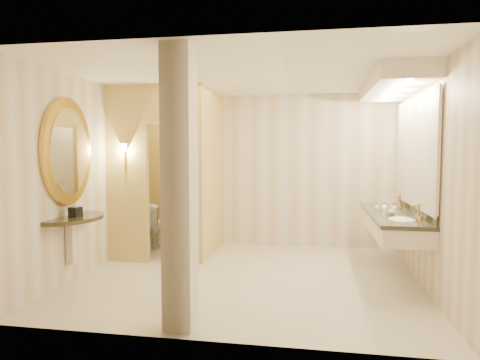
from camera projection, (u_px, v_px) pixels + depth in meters
name	position (u px, v px, depth m)	size (l,w,h in m)	color
floor	(247.00, 277.00, 5.80)	(4.50, 4.50, 0.00)	beige
ceiling	(247.00, 75.00, 5.62)	(4.50, 4.50, 0.00)	white
wall_back	(264.00, 171.00, 7.68)	(4.50, 0.02, 2.70)	beige
wall_front	(211.00, 192.00, 3.74)	(4.50, 0.02, 2.70)	beige
wall_left	(91.00, 176.00, 6.09)	(0.02, 4.00, 2.70)	beige
wall_right	(425.00, 180.00, 5.33)	(0.02, 4.00, 2.70)	beige
toilet_closet	(187.00, 171.00, 6.85)	(1.50, 1.55, 2.70)	#D7C670
wall_sconce	(125.00, 149.00, 6.43)	(0.14, 0.14, 0.42)	#B8803B
vanity	(396.00, 157.00, 5.75)	(0.75, 2.38, 2.09)	silver
console_shelf	(68.00, 179.00, 5.45)	(1.05, 1.05, 1.97)	black
pillar	(179.00, 189.00, 4.04)	(0.28, 0.28, 2.70)	silver
tissue_box	(75.00, 212.00, 5.39)	(0.13, 0.13, 0.13)	black
toilet	(148.00, 226.00, 7.34)	(0.47, 0.82, 0.83)	white
soap_bottle_a	(380.00, 205.00, 6.08)	(0.06, 0.06, 0.14)	beige
soap_bottle_b	(392.00, 211.00, 5.57)	(0.09, 0.09, 0.11)	silver
soap_bottle_c	(389.00, 206.00, 5.70)	(0.07, 0.07, 0.19)	#C6B28C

